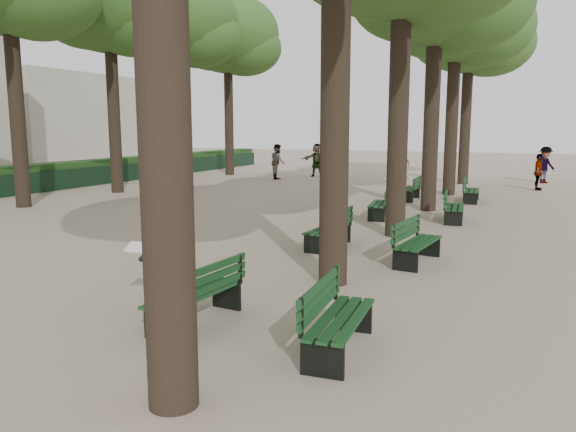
% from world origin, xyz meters
% --- Properties ---
extents(ground, '(120.00, 120.00, 0.00)m').
position_xyz_m(ground, '(0.00, 0.00, 0.00)').
color(ground, tan).
rests_on(ground, ground).
extents(tree_central_4, '(6.00, 6.00, 9.95)m').
position_xyz_m(tree_central_4, '(1.50, 18.00, 7.65)').
color(tree_central_4, '#33261C').
rests_on(tree_central_4, ground).
extents(tree_central_5, '(6.00, 6.00, 9.95)m').
position_xyz_m(tree_central_5, '(1.50, 23.00, 7.65)').
color(tree_central_5, '#33261C').
rests_on(tree_central_5, ground).
extents(tree_far_4, '(6.00, 6.00, 10.45)m').
position_xyz_m(tree_far_4, '(-12.00, 18.00, 8.14)').
color(tree_far_4, '#33261C').
rests_on(tree_far_4, ground).
extents(tree_far_5, '(6.00, 6.00, 10.45)m').
position_xyz_m(tree_far_5, '(-12.00, 23.00, 8.14)').
color(tree_far_5, '#33261C').
rests_on(tree_far_5, ground).
extents(bench_left_0, '(0.72, 1.84, 0.92)m').
position_xyz_m(bench_left_0, '(0.37, 0.17, 0.27)').
color(bench_left_0, black).
rests_on(bench_left_0, ground).
extents(bench_left_1, '(0.69, 1.83, 0.92)m').
position_xyz_m(bench_left_1, '(0.37, 5.92, 0.27)').
color(bench_left_1, black).
rests_on(bench_left_1, ground).
extents(bench_left_2, '(0.81, 1.86, 0.92)m').
position_xyz_m(bench_left_2, '(0.37, 10.72, 0.27)').
color(bench_left_2, black).
rests_on(bench_left_2, ground).
extents(bench_left_3, '(0.62, 1.82, 0.92)m').
position_xyz_m(bench_left_3, '(0.37, 15.45, 0.27)').
color(bench_left_3, black).
rests_on(bench_left_3, ground).
extents(bench_right_0, '(0.69, 1.83, 0.92)m').
position_xyz_m(bench_right_0, '(2.63, 0.01, 0.27)').
color(bench_right_0, black).
rests_on(bench_right_0, ground).
extents(bench_right_1, '(0.78, 1.85, 0.92)m').
position_xyz_m(bench_right_1, '(2.63, 5.17, 0.27)').
color(bench_right_1, black).
rests_on(bench_right_1, ground).
extents(bench_right_2, '(0.75, 1.85, 0.92)m').
position_xyz_m(bench_right_2, '(2.63, 10.95, 0.27)').
color(bench_right_2, black).
rests_on(bench_right_2, ground).
extents(bench_right_3, '(0.68, 1.83, 0.92)m').
position_xyz_m(bench_right_3, '(2.63, 15.87, 0.27)').
color(bench_right_3, black).
rests_on(bench_right_3, ground).
extents(man_with_map, '(0.69, 0.70, 1.57)m').
position_xyz_m(man_with_map, '(-0.42, 0.19, 0.79)').
color(man_with_map, black).
rests_on(man_with_map, ground).
extents(pedestrian_b, '(1.10, 1.13, 1.87)m').
position_xyz_m(pedestrian_b, '(5.29, 24.99, 0.93)').
color(pedestrian_b, '#262628').
rests_on(pedestrian_b, ground).
extents(pedestrian_e, '(1.81, 0.86, 1.91)m').
position_xyz_m(pedestrian_e, '(-6.78, 24.01, 0.96)').
color(pedestrian_e, '#262628').
rests_on(pedestrian_e, ground).
extents(pedestrian_c, '(0.40, 0.99, 1.66)m').
position_xyz_m(pedestrian_c, '(4.97, 21.32, 0.83)').
color(pedestrian_c, '#262628').
rests_on(pedestrian_c, ground).
extents(pedestrian_d, '(0.77, 0.33, 1.55)m').
position_xyz_m(pedestrian_d, '(-1.82, 24.36, 0.77)').
color(pedestrian_d, '#262628').
rests_on(pedestrian_d, ground).
extents(pedestrian_a, '(0.84, 0.99, 1.93)m').
position_xyz_m(pedestrian_a, '(-8.14, 21.51, 0.96)').
color(pedestrian_a, '#262628').
rests_on(pedestrian_a, ground).
extents(fence, '(0.08, 42.00, 0.90)m').
position_xyz_m(fence, '(-15.00, 11.00, 0.45)').
color(fence, black).
rests_on(fence, ground).
extents(hedge, '(1.20, 42.00, 1.20)m').
position_xyz_m(hedge, '(-15.70, 11.00, 0.60)').
color(hedge, '#183D15').
rests_on(hedge, ground).
extents(building_far, '(12.00, 16.00, 7.00)m').
position_xyz_m(building_far, '(-33.00, 30.00, 3.50)').
color(building_far, '#B7B2A3').
rests_on(building_far, ground).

